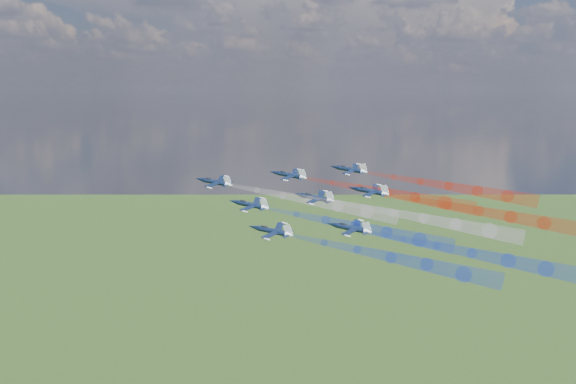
% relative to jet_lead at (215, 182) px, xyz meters
% --- Properties ---
extents(jet_lead, '(12.20, 10.51, 5.95)m').
position_rel_jet_lead_xyz_m(jet_lead, '(0.00, 0.00, 0.00)').
color(jet_lead, black).
extents(trail_lead, '(42.31, 10.58, 8.98)m').
position_rel_jet_lead_xyz_m(trail_lead, '(25.37, -3.84, -2.88)').
color(trail_lead, white).
extents(jet_inner_left, '(12.20, 10.51, 5.95)m').
position_rel_jet_lead_xyz_m(jet_inner_left, '(12.66, -9.61, -3.56)').
color(jet_inner_left, black).
extents(trail_inner_left, '(42.31, 10.58, 8.98)m').
position_rel_jet_lead_xyz_m(trail_inner_left, '(38.03, -13.45, -6.43)').
color(trail_inner_left, blue).
extents(jet_inner_right, '(12.20, 10.51, 5.95)m').
position_rel_jet_lead_xyz_m(jet_inner_right, '(16.49, 9.65, 1.18)').
color(jet_inner_right, black).
extents(trail_inner_right, '(42.31, 10.58, 8.98)m').
position_rel_jet_lead_xyz_m(trail_inner_right, '(41.86, 5.80, -1.70)').
color(trail_inner_right, red).
extents(jet_outer_left, '(12.20, 10.51, 5.95)m').
position_rel_jet_lead_xyz_m(jet_outer_left, '(22.17, -22.86, -6.51)').
color(jet_outer_left, black).
extents(trail_outer_left, '(42.31, 10.58, 8.98)m').
position_rel_jet_lead_xyz_m(trail_outer_left, '(47.55, -26.70, -9.38)').
color(trail_outer_left, blue).
extents(jet_center_third, '(12.20, 10.51, 5.95)m').
position_rel_jet_lead_xyz_m(jet_center_third, '(26.56, -3.39, -2.23)').
color(jet_center_third, black).
extents(trail_center_third, '(42.31, 10.58, 8.98)m').
position_rel_jet_lead_xyz_m(trail_center_third, '(51.93, -7.23, -5.11)').
color(trail_center_third, white).
extents(jet_outer_right, '(12.20, 10.51, 5.95)m').
position_rel_jet_lead_xyz_m(jet_outer_right, '(30.54, 18.10, 2.12)').
color(jet_outer_right, black).
extents(trail_outer_right, '(42.31, 10.58, 8.98)m').
position_rel_jet_lead_xyz_m(trail_outer_right, '(55.91, 14.26, -0.76)').
color(trail_outer_right, red).
extents(jet_rear_left, '(12.20, 10.51, 5.95)m').
position_rel_jet_lead_xyz_m(jet_rear_left, '(37.13, -14.41, -6.68)').
color(jet_rear_left, black).
extents(trail_rear_left, '(42.31, 10.58, 8.98)m').
position_rel_jet_lead_xyz_m(trail_rear_left, '(62.50, -18.25, -9.55)').
color(trail_rear_left, blue).
extents(jet_rear_right, '(12.20, 10.51, 5.95)m').
position_rel_jet_lead_xyz_m(jet_rear_right, '(38.00, 5.21, -1.44)').
color(jet_rear_right, black).
extents(trail_rear_right, '(42.31, 10.58, 8.98)m').
position_rel_jet_lead_xyz_m(trail_rear_right, '(63.37, 1.37, -4.31)').
color(trail_rear_right, red).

